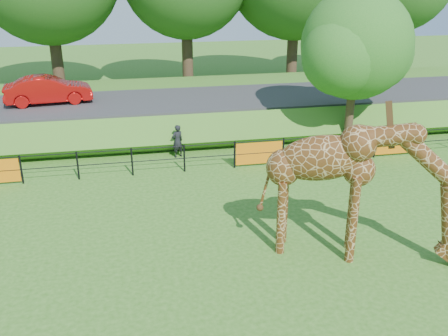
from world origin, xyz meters
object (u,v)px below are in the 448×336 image
Objects in this scene: tree_east at (358,49)px; car_red at (48,90)px; giraffe at (362,191)px; visitor at (177,141)px.

car_red is at bearing 160.40° from tree_east.
tree_east is at bearing -116.59° from car_red.
giraffe is at bearing -151.63° from car_red.
giraffe is 16.38m from car_red.
car_red is (-9.48, 13.35, 0.13)m from giraffe.
visitor is at bearing -136.95° from car_red.
visitor is at bearing 179.55° from tree_east.
giraffe is at bearing -113.33° from tree_east.
giraffe is 0.80× the size of tree_east.
tree_east reaches higher than giraffe.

